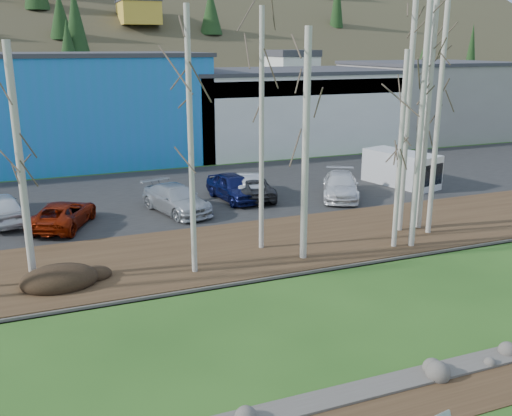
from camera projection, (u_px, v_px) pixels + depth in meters
name	position (u px, v px, depth m)	size (l,w,h in m)	color
dirt_strip	(433.00, 400.00, 14.71)	(80.00, 1.80, 0.03)	#382616
near_bank_rocks	(410.00, 381.00, 15.60)	(80.00, 0.80, 0.50)	#47423D
river	(336.00, 317.00, 19.27)	(80.00, 8.00, 0.90)	black
far_bank_rocks	(286.00, 273.00, 22.93)	(80.00, 0.80, 0.46)	#47423D
far_bank	(256.00, 246.00, 25.77)	(80.00, 7.00, 0.15)	#382616
parking_lot	(194.00, 193.00, 35.16)	(80.00, 14.00, 0.14)	black
building_blue	(69.00, 108.00, 44.42)	(20.40, 12.24, 8.30)	blue
building_white	(280.00, 108.00, 50.98)	(18.36, 12.24, 6.80)	silver
building_grey	(427.00, 99.00, 56.60)	(14.28, 12.24, 7.30)	slate
dirt_mound	(59.00, 278.00, 21.37)	(2.87, 2.02, 0.56)	black
birch_2	(20.00, 166.00, 20.86)	(0.28, 0.28, 8.89)	beige
birch_3	(191.00, 146.00, 21.38)	(0.22, 0.22, 10.12)	beige
birch_4	(306.00, 148.00, 22.96)	(0.29, 0.29, 9.41)	beige
birch_5	(262.00, 133.00, 24.04)	(0.21, 0.21, 10.22)	beige
birch_6	(400.00, 152.00, 24.43)	(0.22, 0.22, 8.54)	beige
birch_7	(421.00, 115.00, 24.09)	(0.26, 0.26, 11.66)	beige
birch_8	(427.00, 117.00, 26.76)	(0.26, 0.26, 10.88)	beige
birch_9	(439.00, 110.00, 25.88)	(0.24, 0.24, 11.71)	beige
birch_10	(407.00, 118.00, 26.36)	(0.26, 0.26, 10.88)	beige
car_0	(0.00, 208.00, 28.72)	(1.87, 4.66, 1.59)	silver
car_1	(63.00, 214.00, 28.13)	(2.18, 4.73, 1.31)	maroon
car_2	(176.00, 199.00, 30.64)	(2.05, 5.04, 1.46)	#A4A9AD
car_3	(234.00, 187.00, 33.07)	(1.84, 4.57, 1.56)	#0D1341
car_4	(249.00, 184.00, 34.08)	(1.49, 4.28, 1.41)	#AEADAF
car_5	(253.00, 188.00, 33.48)	(2.12, 4.59, 1.28)	#28282A
car_6	(341.00, 185.00, 33.66)	(2.02, 4.96, 1.44)	silver
van_white	(404.00, 169.00, 36.46)	(3.23, 5.26, 2.14)	white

